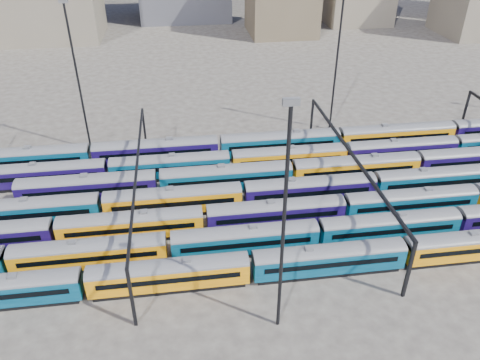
{
  "coord_description": "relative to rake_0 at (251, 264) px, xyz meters",
  "views": [
    {
      "loc": [
        -13.79,
        -55.58,
        39.32
      ],
      "look_at": [
        -5.59,
        2.78,
        3.0
      ],
      "focal_mm": 35.0,
      "sensor_mm": 36.0,
      "label": 1
    }
  ],
  "objects": [
    {
      "name": "rake_2",
      "position": [
        -14.27,
        10.0,
        0.06
      ],
      "size": [
        134.7,
        2.82,
        4.73
      ],
      "color": "black",
      "rests_on": "ground"
    },
    {
      "name": "rake_1",
      "position": [
        0.09,
        5.0,
        0.02
      ],
      "size": [
        132.6,
        2.77,
        4.65
      ],
      "color": "black",
      "rests_on": "ground"
    },
    {
      "name": "rake_0",
      "position": [
        0.0,
        0.0,
        0.0
      ],
      "size": [
        112.69,
        2.75,
        4.62
      ],
      "color": "black",
      "rests_on": "ground"
    },
    {
      "name": "rake_4",
      "position": [
        19.99,
        20.0,
        0.22
      ],
      "size": [
        102.18,
        2.99,
        5.04
      ],
      "color": "black",
      "rests_on": "ground"
    },
    {
      "name": "gantry_1",
      "position": [
        -13.16,
        15.0,
        4.36
      ],
      "size": [
        0.35,
        40.35,
        8.03
      ],
      "color": "black",
      "rests_on": "ground"
    },
    {
      "name": "rake_3",
      "position": [
        1.28,
        15.0,
        0.13
      ],
      "size": [
        118.48,
        2.89,
        4.86
      ],
      "color": "black",
      "rests_on": "ground"
    },
    {
      "name": "mast_1",
      "position": [
        -23.16,
        37.0,
        11.55
      ],
      "size": [
        1.4,
        0.5,
        25.6
      ],
      "color": "black",
      "rests_on": "ground"
    },
    {
      "name": "ground",
      "position": [
        6.84,
        15.0,
        -2.42
      ],
      "size": [
        500.0,
        500.0,
        0.0
      ],
      "primitive_type": "plane",
      "color": "#3E3934",
      "rests_on": "ground"
    },
    {
      "name": "mast_2",
      "position": [
        1.84,
        -7.0,
        11.55
      ],
      "size": [
        1.4,
        0.5,
        25.6
      ],
      "color": "black",
      "rests_on": "ground"
    },
    {
      "name": "rake_5",
      "position": [
        0.72,
        25.0,
        0.07
      ],
      "size": [
        115.95,
        2.83,
        4.75
      ],
      "color": "black",
      "rests_on": "ground"
    },
    {
      "name": "gantry_2",
      "position": [
        16.84,
        15.0,
        4.36
      ],
      "size": [
        0.35,
        40.35,
        8.03
      ],
      "color": "black",
      "rests_on": "ground"
    },
    {
      "name": "rake_6",
      "position": [
        9.97,
        30.0,
        0.31
      ],
      "size": [
        105.4,
        3.09,
        5.2
      ],
      "color": "black",
      "rests_on": "ground"
    },
    {
      "name": "mast_3",
      "position": [
        21.84,
        39.0,
        11.55
      ],
      "size": [
        1.4,
        0.5,
        25.6
      ],
      "color": "black",
      "rests_on": "ground"
    }
  ]
}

